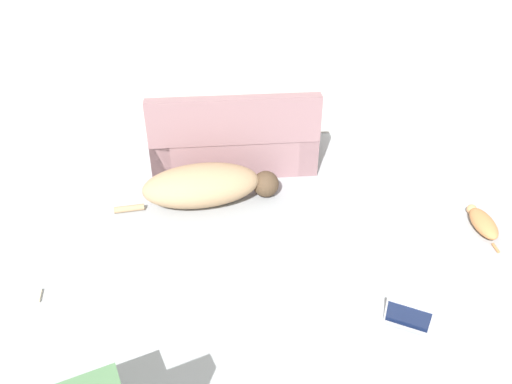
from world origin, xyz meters
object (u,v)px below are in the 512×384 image
(cat, at_px, (483,222))
(book_cream, at_px, (27,298))
(dog, at_px, (206,185))
(laptop_open, at_px, (405,328))
(couch, at_px, (233,138))

(cat, bearing_deg, book_cream, 100.19)
(dog, height_order, laptop_open, dog)
(couch, distance_m, laptop_open, 2.75)
(cat, bearing_deg, couch, 58.84)
(dog, bearing_deg, cat, -21.54)
(cat, distance_m, book_cream, 3.84)
(couch, distance_m, cat, 2.58)
(laptop_open, relative_size, book_cream, 1.96)
(dog, distance_m, book_cream, 1.80)
(dog, bearing_deg, laptop_open, -59.72)
(laptop_open, bearing_deg, book_cream, -163.31)
(laptop_open, bearing_deg, dog, 156.44)
(dog, relative_size, cat, 2.56)
(cat, relative_size, book_cream, 2.86)
(couch, relative_size, dog, 1.07)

